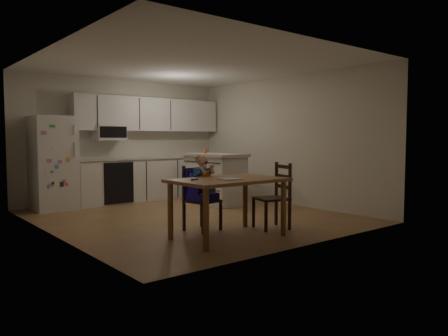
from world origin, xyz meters
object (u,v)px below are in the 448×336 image
dining_table (228,187)px  chair_side (277,191)px  chair_booster (200,184)px  red_cup (205,151)px  refrigerator (53,163)px  kitchen_island (215,178)px

dining_table → chair_side: size_ratio=1.53×
dining_table → chair_booster: size_ratio=1.35×
red_cup → chair_side: 2.97m
dining_table → chair_side: (0.94, 0.02, -0.14)m
chair_booster → refrigerator: bearing=97.1°
kitchen_island → refrigerator: bearing=155.7°
kitchen_island → red_cup: size_ratio=15.48×
chair_side → chair_booster: bearing=-106.1°
kitchen_island → chair_booster: chair_booster is taller
kitchen_island → chair_side: bearing=-107.1°
dining_table → chair_side: chair_side is taller
kitchen_island → chair_booster: size_ratio=1.25×
refrigerator → chair_side: 4.21m
dining_table → refrigerator: bearing=105.7°
chair_booster → chair_side: 1.12m
refrigerator → chair_side: (1.99, -3.70, -0.31)m
refrigerator → chair_side: size_ratio=1.79×
refrigerator → dining_table: 3.87m
refrigerator → dining_table: (1.05, -3.72, -0.18)m
refrigerator → chair_booster: 3.28m
dining_table → red_cup: bearing=58.6°
red_cup → chair_side: bearing=-105.7°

